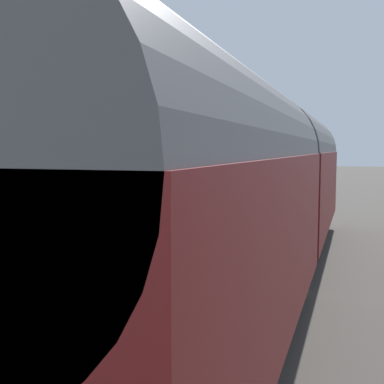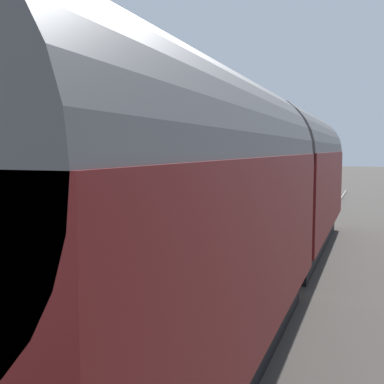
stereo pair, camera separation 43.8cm
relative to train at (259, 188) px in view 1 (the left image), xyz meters
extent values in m
plane|color=#423D38|center=(-0.68, 0.90, -2.22)|extent=(160.00, 160.00, 0.00)
cube|color=#A39B8C|center=(-0.68, 4.65, -1.79)|extent=(32.00, 5.51, 0.86)
cube|color=beige|center=(-0.68, 2.08, -1.35)|extent=(32.00, 0.36, 0.02)
cube|color=gray|center=(-0.68, -0.72, -2.15)|extent=(52.00, 0.08, 0.14)
cube|color=gray|center=(-0.68, 0.72, -2.15)|extent=(52.00, 0.08, 0.14)
cube|color=black|center=(4.31, 0.00, -1.87)|extent=(8.20, 2.29, 0.70)
cube|color=maroon|center=(4.31, 0.00, -0.37)|extent=(8.91, 2.70, 2.30)
cylinder|color=#515154|center=(4.31, 0.00, 0.78)|extent=(8.91, 2.65, 2.65)
cube|color=black|center=(4.31, 1.36, -0.08)|extent=(7.57, 0.03, 0.80)
cylinder|color=black|center=(6.98, 0.00, -1.87)|extent=(0.70, 2.16, 0.70)
cylinder|color=black|center=(1.63, 0.00, -1.87)|extent=(0.70, 2.16, 0.70)
cube|color=black|center=(8.78, 0.00, 0.04)|extent=(0.04, 2.16, 0.90)
cylinder|color=#F2EDCC|center=(8.80, 0.00, -0.94)|extent=(0.06, 0.24, 0.24)
cube|color=red|center=(8.84, 0.00, -1.40)|extent=(0.16, 2.56, 0.24)
cube|color=black|center=(-4.72, 0.00, -1.87)|extent=(7.49, 2.29, 0.70)
cube|color=maroon|center=(-4.72, 0.00, -0.37)|extent=(8.14, 2.70, 2.30)
cylinder|color=#515154|center=(-4.72, 0.00, 0.78)|extent=(8.14, 2.65, 2.65)
cube|color=black|center=(-4.72, 1.36, -0.08)|extent=(6.92, 0.03, 0.80)
cylinder|color=black|center=(-2.28, 0.00, -1.87)|extent=(0.70, 2.16, 0.70)
cube|color=silver|center=(0.26, 5.16, 0.23)|extent=(5.28, 4.01, 3.18)
cube|color=#47423D|center=(0.26, 4.15, 2.63)|extent=(5.78, 2.26, 1.84)
cube|color=#47423D|center=(0.26, 6.16, 2.63)|extent=(5.78, 2.26, 1.84)
cylinder|color=#47423D|center=(0.26, 5.16, 3.43)|extent=(5.78, 0.16, 0.16)
cube|color=brown|center=(1.50, 5.16, 3.05)|extent=(0.56, 0.56, 2.46)
cylinder|color=brown|center=(1.50, 5.16, 4.46)|extent=(0.24, 0.24, 0.36)
cube|color=teal|center=(0.63, 3.13, -0.31)|extent=(0.90, 0.06, 2.10)
cube|color=teal|center=(-0.77, 3.13, 0.34)|extent=(0.80, 0.05, 1.10)
cube|color=teal|center=(2.03, 3.13, 0.34)|extent=(0.80, 0.05, 1.10)
cube|color=#26727F|center=(6.26, 4.20, -0.91)|extent=(1.41, 0.45, 0.06)
cube|color=#26727F|center=(6.25, 4.02, -0.68)|extent=(1.40, 0.15, 0.40)
cube|color=black|center=(5.70, 4.22, -1.14)|extent=(0.07, 0.36, 0.44)
cube|color=black|center=(6.82, 4.19, -1.14)|extent=(0.07, 0.36, 0.44)
cube|color=#26727F|center=(9.54, 4.42, -0.91)|extent=(1.41, 0.43, 0.06)
cube|color=#26727F|center=(9.54, 4.24, -0.68)|extent=(1.40, 0.13, 0.40)
cube|color=black|center=(8.98, 4.43, -1.14)|extent=(0.07, 0.36, 0.44)
cube|color=black|center=(10.10, 4.41, -1.14)|extent=(0.07, 0.36, 0.44)
cone|color=black|center=(8.50, 2.68, -1.15)|extent=(0.47, 0.47, 0.41)
cylinder|color=black|center=(8.50, 2.68, -1.33)|extent=(0.26, 0.26, 0.06)
ellipsoid|color=olive|center=(8.50, 2.68, -0.74)|extent=(0.59, 0.59, 0.54)
cone|color=#F0535F|center=(8.50, 2.68, -0.53)|extent=(0.12, 0.12, 0.24)
cube|color=black|center=(9.94, 5.77, -1.17)|extent=(0.87, 0.32, 0.38)
ellipsoid|color=#3D8438|center=(9.94, 5.77, -0.86)|extent=(0.78, 0.29, 0.29)
cube|color=#9E5138|center=(8.11, 5.47, -1.19)|extent=(0.73, 0.32, 0.33)
ellipsoid|color=#2D7233|center=(8.11, 5.47, -0.91)|extent=(0.66, 0.29, 0.29)
cylinder|color=black|center=(7.93, 2.82, 0.07)|extent=(0.10, 0.10, 2.86)
cylinder|color=black|center=(7.93, 2.82, 1.35)|extent=(0.05, 0.50, 0.05)
cube|color=beige|center=(7.93, 2.82, 1.64)|extent=(0.24, 0.24, 0.32)
cone|color=black|center=(7.93, 2.82, 1.86)|extent=(0.32, 0.32, 0.14)
cylinder|color=black|center=(0.93, 2.68, -0.81)|extent=(0.06, 0.06, 1.10)
cylinder|color=black|center=(1.53, 2.68, -0.81)|extent=(0.06, 0.06, 1.10)
cube|color=maroon|center=(1.23, 2.68, -0.04)|extent=(0.90, 0.06, 0.44)
cube|color=black|center=(1.23, 2.68, -0.04)|extent=(0.96, 0.03, 0.50)
camera|label=1|loc=(-10.52, -2.04, 0.87)|focal=44.08mm
camera|label=2|loc=(-10.36, -2.45, 0.87)|focal=44.08mm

